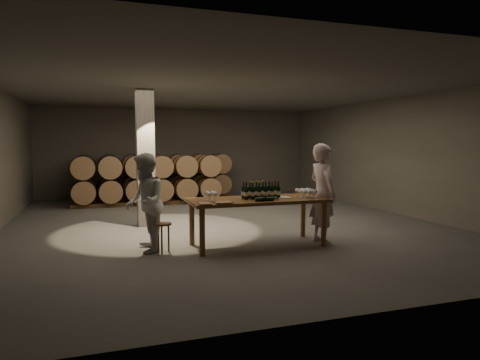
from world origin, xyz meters
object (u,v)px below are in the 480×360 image
object	(u,v)px
stool	(163,228)
person_man	(322,193)
plate	(283,198)
notebook_near	(223,203)
bottle_cluster	(261,192)
person_woman	(145,203)
tasting_table	(257,204)

from	to	relation	value
stool	person_man	xyz separation A→B (m)	(3.07, -0.23, 0.54)
plate	notebook_near	distance (m)	1.37
notebook_near	bottle_cluster	bearing A→B (deg)	29.25
person_man	person_woman	xyz separation A→B (m)	(-3.37, 0.36, -0.08)
bottle_cluster	person_man	world-z (taller)	person_man
plate	stool	world-z (taller)	plate
plate	person_woman	xyz separation A→B (m)	(-2.58, 0.24, -0.02)
plate	person_man	distance (m)	0.80
stool	person_man	bearing A→B (deg)	-4.30
plate	stool	bearing A→B (deg)	177.20
bottle_cluster	person_woman	bearing A→B (deg)	175.25
tasting_table	person_woman	world-z (taller)	person_woman
tasting_table	bottle_cluster	size ratio (longest dim) A/B	3.54
stool	person_man	distance (m)	3.13
tasting_table	bottle_cluster	bearing A→B (deg)	3.46
notebook_near	stool	world-z (taller)	notebook_near
tasting_table	notebook_near	bearing A→B (deg)	-151.03
tasting_table	stool	world-z (taller)	tasting_table
tasting_table	plate	distance (m)	0.52
tasting_table	stool	bearing A→B (deg)	178.36
tasting_table	notebook_near	distance (m)	0.94
tasting_table	bottle_cluster	distance (m)	0.23
bottle_cluster	notebook_near	world-z (taller)	bottle_cluster
stool	notebook_near	bearing A→B (deg)	-27.22
notebook_near	stool	bearing A→B (deg)	154.85
person_woman	notebook_near	bearing A→B (deg)	65.42
tasting_table	person_woman	distance (m)	2.09
stool	person_woman	world-z (taller)	person_woman
bottle_cluster	person_woman	xyz separation A→B (m)	(-2.15, 0.18, -0.13)
person_woman	tasting_table	bearing A→B (deg)	86.95
person_woman	stool	bearing A→B (deg)	67.69
plate	notebook_near	world-z (taller)	notebook_near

